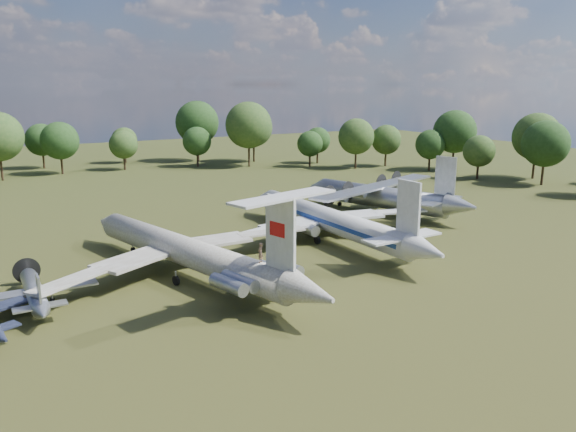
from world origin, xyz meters
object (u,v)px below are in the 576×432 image
il62_airliner (187,257)px  person_on_il62 (260,253)px  small_prop_northwest (35,295)px  an12_transport (380,200)px  tu104_jet (329,224)px

il62_airliner → person_on_il62: bearing=-90.0°
small_prop_northwest → person_on_il62: (18.52, -10.44, 4.14)m
il62_airliner → an12_transport: bearing=5.5°
an12_transport → small_prop_northwest: bearing=177.5°
an12_transport → small_prop_northwest: 55.46m
an12_transport → tu104_jet: bearing=-168.6°
an12_transport → person_on_il62: person_on_il62 is taller
il62_airliner → person_on_il62: 12.56m
tu104_jet → small_prop_northwest: bearing=-172.7°
tu104_jet → small_prop_northwest: size_ratio=2.74×
small_prop_northwest → person_on_il62: person_on_il62 is taller
il62_airliner → small_prop_northwest: (-15.46, -1.32, -1.01)m
person_on_il62 → small_prop_northwest: bearing=-66.0°
person_on_il62 → il62_airliner: bearing=-112.0°
il62_airliner → an12_transport: (37.88, 13.85, 0.04)m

